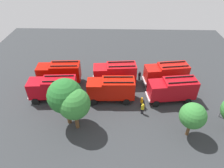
% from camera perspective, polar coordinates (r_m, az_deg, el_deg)
% --- Properties ---
extents(ground_plane, '(54.72, 54.72, 0.00)m').
position_cam_1_polar(ground_plane, '(33.00, 0.00, -1.96)').
color(ground_plane, '#2D3033').
extents(fire_truck_0, '(7.48, 3.59, 3.88)m').
position_cam_1_polar(fire_truck_0, '(34.56, 15.15, 2.97)').
color(fire_truck_0, '#B8130E').
rests_on(fire_truck_0, ground).
extents(fire_truck_1, '(7.39, 3.26, 3.88)m').
position_cam_1_polar(fire_truck_1, '(33.47, 0.86, 3.20)').
color(fire_truck_1, red).
rests_on(fire_truck_1, ground).
extents(fire_truck_2, '(7.33, 3.08, 3.88)m').
position_cam_1_polar(fire_truck_2, '(34.72, -14.71, 3.22)').
color(fire_truck_2, '#AF0C03').
rests_on(fire_truck_2, ground).
extents(fire_truck_3, '(7.46, 3.53, 3.88)m').
position_cam_1_polar(fire_truck_3, '(31.19, 16.76, -1.38)').
color(fire_truck_3, '#AF0D15').
rests_on(fire_truck_3, ground).
extents(fire_truck_4, '(7.27, 2.94, 3.88)m').
position_cam_1_polar(fire_truck_4, '(29.95, -0.24, -1.32)').
color(fire_truck_4, '#BB1106').
rests_on(fire_truck_4, ground).
extents(fire_truck_5, '(7.34, 3.13, 3.88)m').
position_cam_1_polar(fire_truck_5, '(31.42, -16.44, -1.01)').
color(fire_truck_5, '#B30813').
rests_on(fire_truck_5, ground).
extents(firefighter_0, '(0.46, 0.32, 1.75)m').
position_cam_1_polar(firefighter_0, '(28.72, 8.68, -6.86)').
color(firefighter_0, black).
rests_on(firefighter_0, ground).
extents(firefighter_1, '(0.34, 0.47, 1.67)m').
position_cam_1_polar(firefighter_1, '(29.83, 8.41, -5.02)').
color(firefighter_1, black).
rests_on(firefighter_1, ground).
extents(firefighter_2, '(0.30, 0.42, 1.83)m').
position_cam_1_polar(firefighter_2, '(38.15, 15.05, 4.40)').
color(firefighter_2, black).
rests_on(firefighter_2, ground).
extents(firefighter_3, '(0.47, 0.35, 1.67)m').
position_cam_1_polar(firefighter_3, '(35.34, 7.80, 2.45)').
color(firefighter_3, black).
rests_on(firefighter_3, ground).
extents(tree_1, '(3.20, 3.20, 4.95)m').
position_cam_1_polar(tree_1, '(25.90, 21.99, -8.41)').
color(tree_1, brown).
rests_on(tree_1, ground).
extents(tree_2, '(3.97, 3.97, 6.15)m').
position_cam_1_polar(tree_2, '(24.81, -10.68, -5.58)').
color(tree_2, brown).
rests_on(tree_2, ground).
extents(tree_3, '(4.44, 4.44, 6.89)m').
position_cam_1_polar(tree_3, '(25.39, -13.18, -3.37)').
color(tree_3, brown).
rests_on(tree_3, ground).
extents(traffic_cone_0, '(0.48, 0.48, 0.69)m').
position_cam_1_polar(traffic_cone_0, '(32.77, -2.54, -1.55)').
color(traffic_cone_0, '#F2600C').
rests_on(traffic_cone_0, ground).
extents(traffic_cone_1, '(0.43, 0.43, 0.62)m').
position_cam_1_polar(traffic_cone_1, '(37.49, -13.04, 2.80)').
color(traffic_cone_1, '#F2600C').
rests_on(traffic_cone_1, ground).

